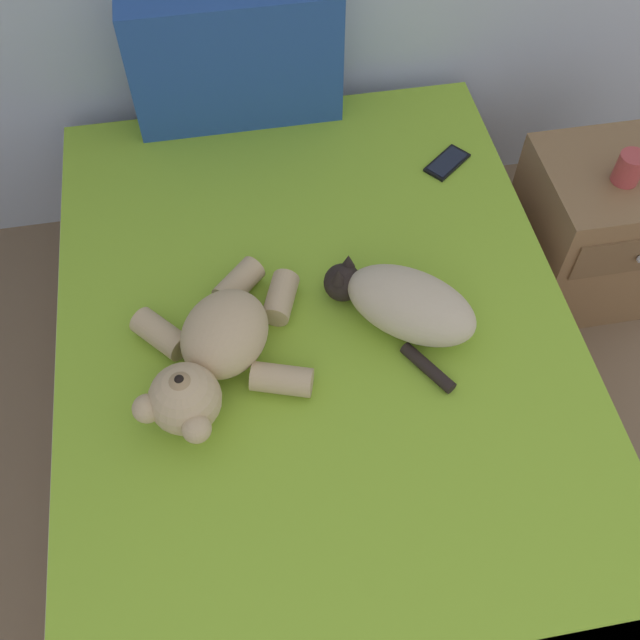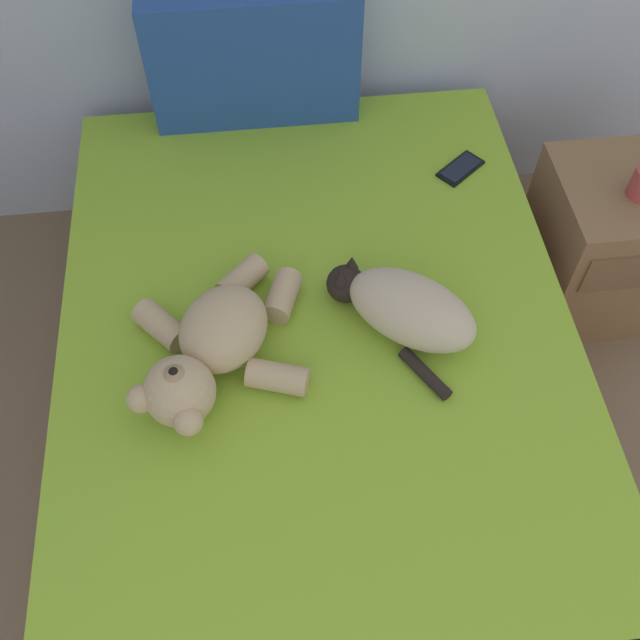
{
  "view_description": "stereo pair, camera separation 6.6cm",
  "coord_description": "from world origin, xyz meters",
  "px_view_note": "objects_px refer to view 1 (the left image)",
  "views": [
    {
      "loc": [
        1.4,
        1.88,
        2.05
      ],
      "look_at": [
        1.58,
        2.91,
        0.56
      ],
      "focal_mm": 40.98,
      "sensor_mm": 36.0,
      "label": 1
    },
    {
      "loc": [
        1.47,
        1.87,
        2.05
      ],
      "look_at": [
        1.58,
        2.91,
        0.56
      ],
      "focal_mm": 40.98,
      "sensor_mm": 36.0,
      "label": 2
    }
  ],
  "objects_px": {
    "bed": "(324,412)",
    "mug": "(630,168)",
    "patterned_cushion": "(236,62)",
    "cat": "(403,303)",
    "nightstand": "(599,229)",
    "teddy_bear": "(214,353)",
    "cell_phone": "(447,163)"
  },
  "relations": [
    {
      "from": "cell_phone",
      "to": "mug",
      "type": "bearing_deg",
      "value": -18.97
    },
    {
      "from": "patterned_cushion",
      "to": "cell_phone",
      "type": "relative_size",
      "value": 3.92
    },
    {
      "from": "cat",
      "to": "nightstand",
      "type": "distance_m",
      "value": 0.94
    },
    {
      "from": "patterned_cushion",
      "to": "teddy_bear",
      "type": "relative_size",
      "value": 1.17
    },
    {
      "from": "cat",
      "to": "teddy_bear",
      "type": "height_order",
      "value": "teddy_bear"
    },
    {
      "from": "patterned_cushion",
      "to": "mug",
      "type": "distance_m",
      "value": 1.2
    },
    {
      "from": "nightstand",
      "to": "cat",
      "type": "bearing_deg",
      "value": -152.73
    },
    {
      "from": "bed",
      "to": "nightstand",
      "type": "distance_m",
      "value": 1.12
    },
    {
      "from": "patterned_cushion",
      "to": "mug",
      "type": "bearing_deg",
      "value": -24.32
    },
    {
      "from": "bed",
      "to": "cat",
      "type": "xyz_separation_m",
      "value": [
        0.22,
        0.09,
        0.33
      ]
    },
    {
      "from": "patterned_cushion",
      "to": "nightstand",
      "type": "height_order",
      "value": "patterned_cushion"
    },
    {
      "from": "bed",
      "to": "cell_phone",
      "type": "relative_size",
      "value": 12.98
    },
    {
      "from": "teddy_bear",
      "to": "nightstand",
      "type": "height_order",
      "value": "teddy_bear"
    },
    {
      "from": "cat",
      "to": "teddy_bear",
      "type": "xyz_separation_m",
      "value": [
        -0.48,
        -0.07,
        0.01
      ]
    },
    {
      "from": "nightstand",
      "to": "mug",
      "type": "distance_m",
      "value": 0.31
    },
    {
      "from": "bed",
      "to": "cell_phone",
      "type": "height_order",
      "value": "cell_phone"
    },
    {
      "from": "patterned_cushion",
      "to": "cell_phone",
      "type": "distance_m",
      "value": 0.7
    },
    {
      "from": "bed",
      "to": "mug",
      "type": "height_order",
      "value": "mug"
    },
    {
      "from": "nightstand",
      "to": "mug",
      "type": "height_order",
      "value": "mug"
    },
    {
      "from": "bed",
      "to": "patterned_cushion",
      "type": "height_order",
      "value": "patterned_cushion"
    },
    {
      "from": "patterned_cushion",
      "to": "cat",
      "type": "distance_m",
      "value": 0.92
    },
    {
      "from": "bed",
      "to": "nightstand",
      "type": "height_order",
      "value": "nightstand"
    },
    {
      "from": "cat",
      "to": "teddy_bear",
      "type": "relative_size",
      "value": 0.76
    },
    {
      "from": "patterned_cushion",
      "to": "mug",
      "type": "xyz_separation_m",
      "value": [
        1.08,
        -0.49,
        -0.15
      ]
    },
    {
      "from": "patterned_cushion",
      "to": "nightstand",
      "type": "bearing_deg",
      "value": -22.18
    },
    {
      "from": "bed",
      "to": "nightstand",
      "type": "relative_size",
      "value": 3.98
    },
    {
      "from": "bed",
      "to": "cat",
      "type": "relative_size",
      "value": 5.12
    },
    {
      "from": "nightstand",
      "to": "teddy_bear",
      "type": "bearing_deg",
      "value": -159.41
    },
    {
      "from": "patterned_cushion",
      "to": "mug",
      "type": "relative_size",
      "value": 5.24
    },
    {
      "from": "bed",
      "to": "patterned_cushion",
      "type": "bearing_deg",
      "value": 95.89
    },
    {
      "from": "cat",
      "to": "bed",
      "type": "bearing_deg",
      "value": -156.63
    },
    {
      "from": "cat",
      "to": "mug",
      "type": "bearing_deg",
      "value": 25.62
    }
  ]
}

